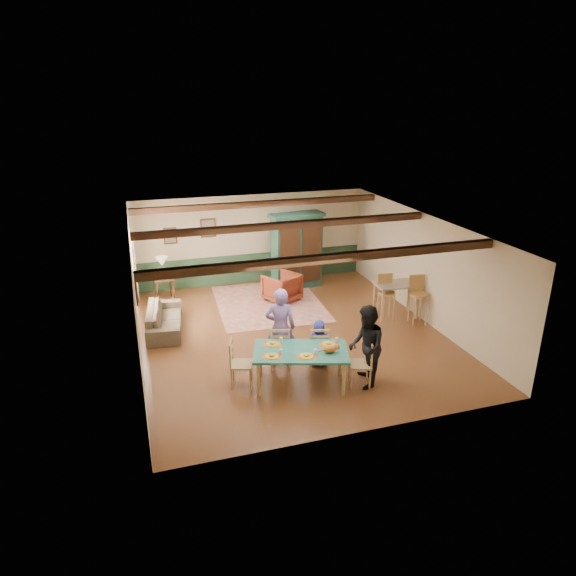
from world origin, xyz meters
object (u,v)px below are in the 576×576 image
object	(u,v)px
person_man	(280,328)
person_child	(319,343)
dining_chair_end_left	(241,363)
bar_stool_left	(386,298)
bar_stool_right	(418,300)
armchair	(282,287)
cat	(330,349)
end_table	(164,289)
person_woman	(366,347)
counter_table	(396,300)
dining_table	(301,368)
dining_chair_end_right	(360,363)
table_lamp	(162,267)
dining_chair_far_right	(319,346)
dining_chair_far_left	(280,346)
armoire	(297,251)
sofa	(165,319)

from	to	relation	value
person_man	person_child	distance (m)	0.89
dining_chair_end_left	bar_stool_left	size ratio (longest dim) A/B	0.81
bar_stool_right	armchair	bearing A→B (deg)	146.11
cat	end_table	distance (m)	6.34
person_woman	counter_table	world-z (taller)	person_woman
armchair	bar_stool_left	size ratio (longest dim) A/B	0.73
dining_table	dining_chair_end_right	world-z (taller)	dining_chair_end_right
person_woman	counter_table	size ratio (longest dim) A/B	1.50
armchair	dining_chair_end_left	bearing A→B (deg)	34.17
armchair	table_lamp	bearing A→B (deg)	-47.20
bar_stool_right	dining_chair_end_left	bearing A→B (deg)	-154.29
dining_table	dining_chair_end_left	size ratio (longest dim) A/B	1.89
dining_table	counter_table	bearing A→B (deg)	35.78
dining_table	person_woman	world-z (taller)	person_woman
dining_chair_far_right	counter_table	distance (m)	3.39
table_lamp	bar_stool_left	distance (m)	6.14
dining_chair_far_left	person_woman	bearing A→B (deg)	156.43
dining_table	end_table	distance (m)	5.88
dining_chair_end_right	end_table	xyz separation A→B (m)	(-3.32, 5.79, -0.15)
dining_chair_far_left	table_lamp	size ratio (longest dim) A/B	1.59
end_table	counter_table	world-z (taller)	counter_table
armoire	dining_chair_end_right	bearing A→B (deg)	-102.60
cat	bar_stool_right	distance (m)	3.94
armoire	counter_table	distance (m)	3.48
person_child	cat	world-z (taller)	person_child
dining_chair_far_right	person_child	world-z (taller)	person_child
sofa	dining_table	bearing A→B (deg)	-138.77
bar_stool_right	end_table	bearing A→B (deg)	157.04
cat	armchair	size ratio (longest dim) A/B	0.42
dining_chair_far_left	dining_chair_end_right	size ratio (longest dim) A/B	1.00
dining_chair_far_left	person_woman	xyz separation A→B (m)	(1.39, -1.19, 0.35)
cat	dining_chair_far_left	bearing A→B (deg)	139.20
armchair	counter_table	world-z (taller)	counter_table
person_child	table_lamp	bearing A→B (deg)	-42.36
person_man	table_lamp	bearing A→B (deg)	-48.64
cat	end_table	world-z (taller)	cat
dining_table	bar_stool_right	bearing A→B (deg)	27.41
counter_table	bar_stool_right	bearing A→B (deg)	-57.34
dining_chair_far_right	end_table	distance (m)	5.63
person_woman	person_child	distance (m)	1.23
armoire	counter_table	bearing A→B (deg)	-66.42
person_woman	table_lamp	distance (m)	6.75
dining_chair_far_left	counter_table	bearing A→B (deg)	-138.30
table_lamp	counter_table	distance (m)	6.39
dining_chair_far_left	end_table	distance (m)	5.06
dining_chair_end_left	person_man	world-z (taller)	person_man
dining_chair_far_left	dining_chair_end_left	world-z (taller)	same
dining_chair_far_left	person_man	world-z (taller)	person_man
dining_chair_far_left	dining_chair_end_right	world-z (taller)	same
dining_chair_end_left	person_man	xyz separation A→B (m)	(0.96, 0.55, 0.39)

